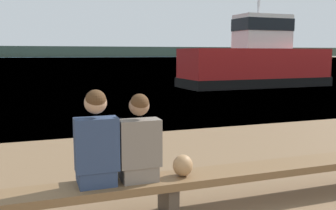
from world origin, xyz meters
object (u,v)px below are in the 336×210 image
(shopping_bag, at_px, (183,165))
(tugboat_red, at_px, (256,64))
(bench_main, at_px, (168,183))
(person_left, at_px, (96,144))
(person_right, at_px, (139,144))

(shopping_bag, xyz_separation_m, tugboat_red, (9.62, 13.56, 0.66))
(bench_main, bearing_deg, tugboat_red, 54.16)
(tugboat_red, bearing_deg, bench_main, 142.18)
(person_left, bearing_deg, bench_main, -0.50)
(person_right, xyz_separation_m, shopping_bag, (0.49, -0.02, -0.27))
(person_left, distance_m, person_right, 0.44)
(person_right, distance_m, tugboat_red, 16.90)
(bench_main, bearing_deg, shopping_bag, -4.87)
(bench_main, relative_size, person_right, 9.40)
(person_right, xyz_separation_m, tugboat_red, (10.11, 13.54, 0.39))
(person_left, xyz_separation_m, shopping_bag, (0.93, -0.02, -0.31))
(person_right, bearing_deg, shopping_bag, -2.72)
(bench_main, xyz_separation_m, person_left, (-0.76, 0.01, 0.50))
(person_left, relative_size, person_right, 1.06)
(person_left, height_order, tugboat_red, tugboat_red)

